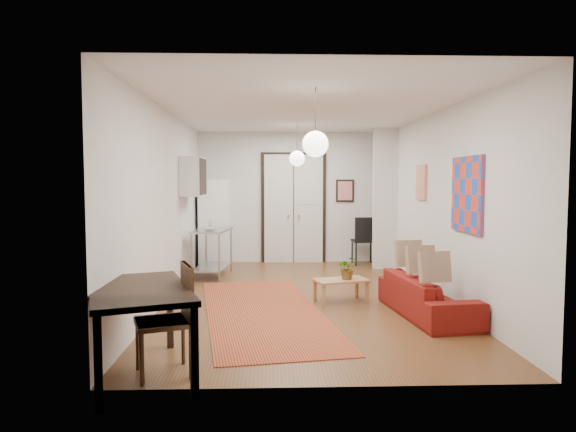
{
  "coord_description": "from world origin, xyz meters",
  "views": [
    {
      "loc": [
        -0.52,
        -7.92,
        1.83
      ],
      "look_at": [
        -0.23,
        0.44,
        1.25
      ],
      "focal_mm": 32.0,
      "sensor_mm": 36.0,
      "label": 1
    }
  ],
  "objects_px": {
    "dining_chair_near": "(166,308)",
    "black_side_chair": "(363,236)",
    "fridge": "(213,222)",
    "dining_chair_far": "(165,309)",
    "sofa": "(427,296)",
    "coffee_table": "(341,282)",
    "kitchen_counter": "(212,246)",
    "dining_table": "(139,297)"
  },
  "relations": [
    {
      "from": "fridge",
      "to": "dining_chair_far",
      "type": "xyz_separation_m",
      "value": [
        0.22,
        -6.19,
        -0.32
      ]
    },
    {
      "from": "coffee_table",
      "to": "dining_table",
      "type": "distance_m",
      "value": 3.66
    },
    {
      "from": "dining_chair_far",
      "to": "kitchen_counter",
      "type": "bearing_deg",
      "value": 162.0
    },
    {
      "from": "coffee_table",
      "to": "kitchen_counter",
      "type": "xyz_separation_m",
      "value": [
        -2.17,
        2.18,
        0.28
      ]
    },
    {
      "from": "kitchen_counter",
      "to": "dining_table",
      "type": "height_order",
      "value": "kitchen_counter"
    },
    {
      "from": "dining_chair_near",
      "to": "black_side_chair",
      "type": "xyz_separation_m",
      "value": [
        3.05,
        6.26,
        0.01
      ]
    },
    {
      "from": "coffee_table",
      "to": "black_side_chair",
      "type": "distance_m",
      "value": 3.73
    },
    {
      "from": "dining_chair_near",
      "to": "dining_chair_far",
      "type": "height_order",
      "value": "same"
    },
    {
      "from": "fridge",
      "to": "kitchen_counter",
      "type": "bearing_deg",
      "value": -92.75
    },
    {
      "from": "dining_chair_far",
      "to": "sofa",
      "type": "bearing_deg",
      "value": 101.97
    },
    {
      "from": "fridge",
      "to": "dining_table",
      "type": "height_order",
      "value": "fridge"
    },
    {
      "from": "sofa",
      "to": "coffee_table",
      "type": "xyz_separation_m",
      "value": [
        -1.06,
        0.82,
        0.03
      ]
    },
    {
      "from": "sofa",
      "to": "dining_chair_far",
      "type": "distance_m",
      "value": 3.67
    },
    {
      "from": "sofa",
      "to": "kitchen_counter",
      "type": "height_order",
      "value": "kitchen_counter"
    },
    {
      "from": "dining_chair_near",
      "to": "black_side_chair",
      "type": "height_order",
      "value": "black_side_chair"
    },
    {
      "from": "dining_table",
      "to": "dining_chair_far",
      "type": "relative_size",
      "value": 1.65
    },
    {
      "from": "fridge",
      "to": "dining_table",
      "type": "relative_size",
      "value": 1.08
    },
    {
      "from": "kitchen_counter",
      "to": "dining_table",
      "type": "xyz_separation_m",
      "value": [
        -0.12,
        -5.0,
        0.16
      ]
    },
    {
      "from": "black_side_chair",
      "to": "fridge",
      "type": "bearing_deg",
      "value": -0.7
    },
    {
      "from": "fridge",
      "to": "sofa",
      "type": "bearing_deg",
      "value": -60.11
    },
    {
      "from": "sofa",
      "to": "kitchen_counter",
      "type": "distance_m",
      "value": 4.42
    },
    {
      "from": "fridge",
      "to": "dining_chair_far",
      "type": "relative_size",
      "value": 1.78
    },
    {
      "from": "coffee_table",
      "to": "dining_chair_near",
      "type": "distance_m",
      "value": 3.4
    },
    {
      "from": "sofa",
      "to": "dining_chair_far",
      "type": "bearing_deg",
      "value": 114.18
    },
    {
      "from": "sofa",
      "to": "black_side_chair",
      "type": "height_order",
      "value": "black_side_chair"
    },
    {
      "from": "sofa",
      "to": "black_side_chair",
      "type": "distance_m",
      "value": 4.42
    },
    {
      "from": "dining_table",
      "to": "black_side_chair",
      "type": "height_order",
      "value": "black_side_chair"
    },
    {
      "from": "black_side_chair",
      "to": "dining_chair_near",
      "type": "bearing_deg",
      "value": 61.51
    },
    {
      "from": "kitchen_counter",
      "to": "dining_chair_near",
      "type": "relative_size",
      "value": 1.2
    },
    {
      "from": "kitchen_counter",
      "to": "fridge",
      "type": "bearing_deg",
      "value": 102.39
    },
    {
      "from": "kitchen_counter",
      "to": "dining_chair_far",
      "type": "xyz_separation_m",
      "value": [
        0.1,
        -4.89,
        0.02
      ]
    },
    {
      "from": "fridge",
      "to": "dining_chair_far",
      "type": "distance_m",
      "value": 6.21
    },
    {
      "from": "sofa",
      "to": "dining_chair_far",
      "type": "height_order",
      "value": "dining_chair_far"
    },
    {
      "from": "coffee_table",
      "to": "kitchen_counter",
      "type": "distance_m",
      "value": 3.09
    },
    {
      "from": "coffee_table",
      "to": "dining_table",
      "type": "height_order",
      "value": "dining_table"
    },
    {
      "from": "sofa",
      "to": "coffee_table",
      "type": "height_order",
      "value": "sofa"
    },
    {
      "from": "fridge",
      "to": "dining_table",
      "type": "distance_m",
      "value": 6.3
    },
    {
      "from": "black_side_chair",
      "to": "coffee_table",
      "type": "bearing_deg",
      "value": 72.22
    },
    {
      "from": "kitchen_counter",
      "to": "fridge",
      "type": "height_order",
      "value": "fridge"
    },
    {
      "from": "dining_chair_near",
      "to": "dining_chair_far",
      "type": "distance_m",
      "value": 0.04
    },
    {
      "from": "sofa",
      "to": "dining_table",
      "type": "height_order",
      "value": "dining_table"
    },
    {
      "from": "dining_chair_near",
      "to": "dining_table",
      "type": "bearing_deg",
      "value": -75.7
    }
  ]
}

